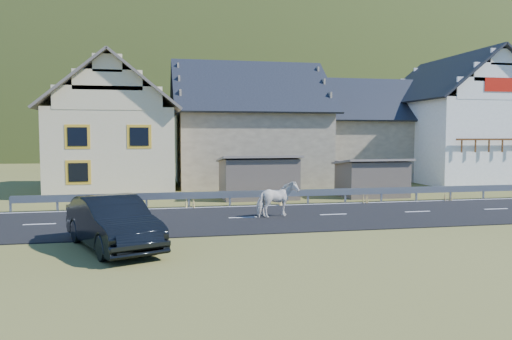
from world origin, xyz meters
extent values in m
plane|color=#42451A|center=(0.00, 0.00, 0.00)|extent=(160.00, 160.00, 0.00)
cube|color=black|center=(0.00, 0.00, 0.02)|extent=(60.00, 7.00, 0.04)
cube|color=silver|center=(0.00, 0.00, 0.04)|extent=(60.00, 6.60, 0.01)
cube|color=#93969B|center=(0.00, 3.68, 0.58)|extent=(28.00, 0.08, 0.34)
cube|color=#93969B|center=(-14.00, 3.70, 0.35)|extent=(0.10, 0.06, 0.70)
cube|color=#93969B|center=(-12.00, 3.70, 0.35)|extent=(0.10, 0.06, 0.70)
cube|color=#93969B|center=(-10.00, 3.70, 0.35)|extent=(0.10, 0.06, 0.70)
cube|color=#93969B|center=(-8.00, 3.70, 0.35)|extent=(0.10, 0.06, 0.70)
cube|color=#93969B|center=(-6.00, 3.70, 0.35)|extent=(0.10, 0.06, 0.70)
cube|color=#93969B|center=(-4.00, 3.70, 0.35)|extent=(0.10, 0.06, 0.70)
cube|color=#93969B|center=(-2.00, 3.70, 0.35)|extent=(0.10, 0.06, 0.70)
cube|color=#93969B|center=(0.00, 3.70, 0.35)|extent=(0.10, 0.06, 0.70)
cube|color=#93969B|center=(2.00, 3.70, 0.35)|extent=(0.10, 0.06, 0.70)
cube|color=#93969B|center=(4.00, 3.70, 0.35)|extent=(0.10, 0.06, 0.70)
cube|color=#93969B|center=(6.00, 3.70, 0.35)|extent=(0.10, 0.06, 0.70)
cube|color=#93969B|center=(8.00, 3.70, 0.35)|extent=(0.10, 0.06, 0.70)
cube|color=#93969B|center=(10.00, 3.70, 0.35)|extent=(0.10, 0.06, 0.70)
cube|color=#675A4D|center=(-2.00, 6.50, 1.10)|extent=(4.30, 3.30, 2.40)
cube|color=#675A4D|center=(4.50, 6.00, 1.00)|extent=(3.80, 2.90, 2.20)
cube|color=beige|center=(-10.00, 12.00, 2.50)|extent=(7.00, 9.00, 5.00)
cube|color=gold|center=(-11.60, 7.50, 3.40)|extent=(1.30, 0.12, 1.30)
cube|color=gold|center=(-8.40, 7.50, 3.40)|extent=(1.30, 0.12, 1.30)
cube|color=gold|center=(-11.60, 7.50, 1.50)|extent=(1.30, 0.12, 1.30)
cube|color=#9D947C|center=(-12.00, 13.50, 6.56)|extent=(0.70, 0.70, 2.40)
cube|color=#9D947C|center=(-1.00, 15.00, 2.50)|extent=(10.00, 9.00, 5.00)
cube|color=#9D947C|center=(9.00, 17.00, 2.30)|extent=(9.00, 8.00, 4.60)
cube|color=white|center=(15.00, 14.00, 3.00)|extent=(8.00, 10.00, 6.00)
cube|color=#BA1207|center=(15.00, 8.97, 6.80)|extent=(2.60, 0.06, 0.90)
cube|color=brown|center=(15.00, 8.75, 3.20)|extent=(6.80, 0.12, 0.12)
ellipsoid|color=#253210|center=(5.00, 180.00, -20.00)|extent=(440.00, 280.00, 260.00)
imported|color=silver|center=(-2.56, -0.14, 0.79)|extent=(1.35, 1.94, 1.50)
imported|color=black|center=(-8.87, -4.65, 0.80)|extent=(3.42, 5.15, 1.60)
camera|label=1|loc=(-7.57, -20.37, 3.49)|focal=35.00mm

